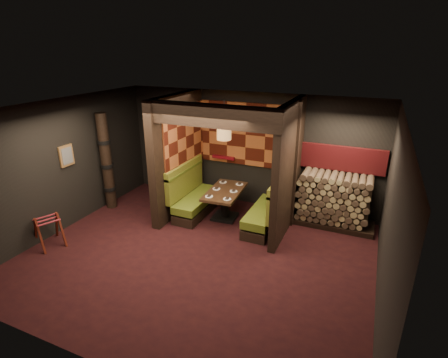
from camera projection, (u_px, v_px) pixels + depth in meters
floor at (198, 256)px, 6.88m from camera, size 6.50×5.50×0.02m
ceiling at (193, 109)px, 5.85m from camera, size 6.50×5.50×0.02m
wall_back at (247, 150)px, 8.72m from camera, size 6.50×0.02×2.85m
wall_front at (82, 273)px, 4.00m from camera, size 6.50×0.02×2.85m
wall_left at (63, 165)px, 7.58m from camera, size 0.02×5.50×2.85m
wall_right at (391, 222)px, 5.14m from camera, size 0.02×5.50×2.85m
partition_left at (178, 155)px, 8.28m from camera, size 0.20×2.20×2.85m
partition_right at (288, 169)px, 7.33m from camera, size 0.15×2.10×2.85m
header_beam at (210, 116)px, 6.54m from camera, size 2.85×0.18×0.44m
tapa_back_panel at (246, 134)px, 8.55m from camera, size 2.40×0.06×1.55m
tapa_side_panel at (185, 137)px, 8.23m from camera, size 0.04×1.85×1.45m
lacquer_shelf at (224, 157)px, 8.94m from camera, size 0.60×0.12×0.07m
booth_bench_left at (194, 197)px, 8.50m from camera, size 0.68×1.60×1.14m
booth_bench_right at (268, 211)px, 7.79m from camera, size 0.68×1.60×1.14m
dining_table at (225, 199)px, 8.19m from camera, size 0.83×1.40×0.71m
place_settings at (225, 190)px, 8.10m from camera, size 0.67×1.13×0.03m
pendant_lamp at (224, 129)px, 7.54m from camera, size 0.32×0.32×0.91m
framed_picture at (66, 156)px, 7.58m from camera, size 0.05×0.36×0.46m
luggage_rack at (49, 229)px, 7.12m from camera, size 0.77×0.68×0.70m
totem_column at (107, 162)px, 8.53m from camera, size 0.31×0.31×2.40m
firewood_stack at (336, 201)px, 7.81m from camera, size 1.73×0.70×1.22m
mosaic_header at (343, 159)px, 7.77m from camera, size 1.83×0.10×0.56m
bay_front_post at (295, 166)px, 7.52m from camera, size 0.08×0.08×2.85m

